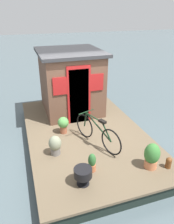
# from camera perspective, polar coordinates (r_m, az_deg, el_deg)

# --- Properties ---
(ground_plane) EXTENTS (60.00, 60.00, 0.00)m
(ground_plane) POSITION_cam_1_polar(r_m,az_deg,el_deg) (6.60, -0.55, -7.67)
(ground_plane) COLOR #4C5B60
(houseboat_deck) EXTENTS (5.35, 3.29, 0.37)m
(houseboat_deck) POSITION_cam_1_polar(r_m,az_deg,el_deg) (6.50, -0.55, -6.29)
(houseboat_deck) COLOR brown
(houseboat_deck) RESTS_ON ground_plane
(houseboat_cabin) EXTENTS (2.17, 2.03, 2.05)m
(houseboat_cabin) POSITION_cam_1_polar(r_m,az_deg,el_deg) (7.35, -4.32, 8.09)
(houseboat_cabin) COLOR brown
(houseboat_cabin) RESTS_ON houseboat_deck
(bicycle) EXTENTS (1.60, 0.72, 0.81)m
(bicycle) POSITION_cam_1_polar(r_m,az_deg,el_deg) (5.60, 2.67, -5.34)
(bicycle) COLOR black
(bicycle) RESTS_ON houseboat_deck
(potted_plant_mint) EXTENTS (0.17, 0.17, 0.45)m
(potted_plant_mint) POSITION_cam_1_polar(r_m,az_deg,el_deg) (4.86, 1.32, -13.22)
(potted_plant_mint) COLOR #B2603D
(potted_plant_mint) RESTS_ON houseboat_deck
(potted_plant_thyme) EXTENTS (0.31, 0.31, 0.51)m
(potted_plant_thyme) POSITION_cam_1_polar(r_m,az_deg,el_deg) (5.37, -8.42, -8.59)
(potted_plant_thyme) COLOR slate
(potted_plant_thyme) RESTS_ON houseboat_deck
(potted_plant_fern) EXTENTS (0.32, 0.32, 0.49)m
(potted_plant_fern) POSITION_cam_1_polar(r_m,az_deg,el_deg) (6.19, -6.29, -3.16)
(potted_plant_fern) COLOR #935138
(potted_plant_fern) RESTS_ON houseboat_deck
(potted_plant_geranium) EXTENTS (0.35, 0.35, 0.62)m
(potted_plant_geranium) POSITION_cam_1_polar(r_m,az_deg,el_deg) (5.09, 16.73, -10.99)
(potted_plant_geranium) COLOR #C6754C
(potted_plant_geranium) RESTS_ON houseboat_deck
(charcoal_grill) EXTENTS (0.38, 0.38, 0.39)m
(charcoal_grill) POSITION_cam_1_polar(r_m,az_deg,el_deg) (4.51, -1.08, -15.86)
(charcoal_grill) COLOR black
(charcoal_grill) RESTS_ON houseboat_deck
(mooring_bollard) EXTENTS (0.13, 0.13, 0.27)m
(mooring_bollard) POSITION_cam_1_polar(r_m,az_deg,el_deg) (5.31, 20.75, -12.33)
(mooring_bollard) COLOR brown
(mooring_bollard) RESTS_ON houseboat_deck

